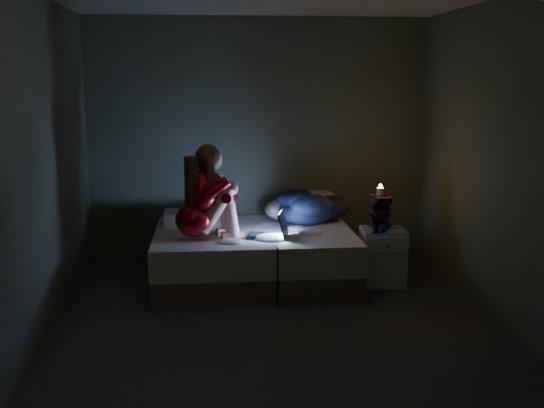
{
  "coord_description": "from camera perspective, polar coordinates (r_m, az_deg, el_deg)",
  "views": [
    {
      "loc": [
        -0.51,
        -4.89,
        1.97
      ],
      "look_at": [
        0.05,
        1.0,
        0.8
      ],
      "focal_mm": 42.15,
      "sensor_mm": 36.0,
      "label": 1
    }
  ],
  "objects": [
    {
      "name": "woman",
      "position": [
        5.79,
        -6.98,
        1.03
      ],
      "size": [
        0.61,
        0.47,
        0.87
      ],
      "primitive_type": null,
      "rotation": [
        0.0,
        0.0,
        0.24
      ],
      "color": "maroon",
      "rests_on": "bed"
    },
    {
      "name": "laptop",
      "position": [
        5.89,
        -0.48,
        -1.77
      ],
      "size": [
        0.41,
        0.34,
        0.25
      ],
      "primitive_type": null,
      "rotation": [
        0.0,
        0.0,
        -0.25
      ],
      "color": "black",
      "rests_on": "bed"
    },
    {
      "name": "floor",
      "position": [
        5.3,
        0.5,
        -10.76
      ],
      "size": [
        3.6,
        3.8,
        0.02
      ],
      "primitive_type": "cube",
      "color": "black",
      "rests_on": "ground"
    },
    {
      "name": "nightstand",
      "position": [
        6.28,
        9.85,
        -4.65
      ],
      "size": [
        0.43,
        0.39,
        0.55
      ],
      "primitive_type": "cube",
      "rotation": [
        0.0,
        0.0,
        -0.07
      ],
      "color": "silver",
      "rests_on": "ground"
    },
    {
      "name": "wall_front",
      "position": [
        3.09,
        4.21,
        -1.36
      ],
      "size": [
        3.6,
        0.02,
        2.6
      ],
      "primitive_type": "cube",
      "color": "#4E5647",
      "rests_on": "ground"
    },
    {
      "name": "wall_right",
      "position": [
        5.45,
        19.85,
        3.47
      ],
      "size": [
        0.02,
        3.8,
        2.6
      ],
      "primitive_type": "cube",
      "color": "#4E5647",
      "rests_on": "ground"
    },
    {
      "name": "candle",
      "position": [
        6.18,
        9.64,
        1.22
      ],
      "size": [
        0.07,
        0.07,
        0.08
      ],
      "primitive_type": "cylinder",
      "color": "beige",
      "rests_on": "book_stack"
    },
    {
      "name": "wall_left",
      "position": [
        5.1,
        -20.18,
        2.95
      ],
      "size": [
        0.02,
        3.8,
        2.6
      ],
      "primitive_type": "cube",
      "color": "#4E5647",
      "rests_on": "ground"
    },
    {
      "name": "pillow",
      "position": [
        6.47,
        -7.5,
        -1.22
      ],
      "size": [
        0.47,
        0.34,
        0.14
      ],
      "primitive_type": "cube",
      "color": "silver",
      "rests_on": "bed"
    },
    {
      "name": "blue_orb",
      "position": [
        6.05,
        9.95,
        -2.2
      ],
      "size": [
        0.08,
        0.08,
        0.08
      ],
      "primitive_type": "sphere",
      "color": "navy",
      "rests_on": "nightstand"
    },
    {
      "name": "bed",
      "position": [
        6.24,
        -1.62,
        -4.71
      ],
      "size": [
        1.9,
        1.42,
        0.52
      ],
      "primitive_type": null,
      "color": "#B5B1A8",
      "rests_on": "ground"
    },
    {
      "name": "book_stack",
      "position": [
        6.22,
        9.58,
        -0.65
      ],
      "size": [
        0.19,
        0.25,
        0.33
      ],
      "primitive_type": null,
      "color": "black",
      "rests_on": "nightstand"
    },
    {
      "name": "phone",
      "position": [
        6.08,
        9.44,
        -2.46
      ],
      "size": [
        0.12,
        0.16,
        0.01
      ],
      "primitive_type": "cube",
      "rotation": [
        0.0,
        0.0,
        -0.37
      ],
      "color": "black",
      "rests_on": "nightstand"
    },
    {
      "name": "clothes_pile",
      "position": [
        6.47,
        2.99,
        -0.08
      ],
      "size": [
        0.65,
        0.54,
        0.37
      ],
      "primitive_type": null,
      "rotation": [
        0.0,
        0.0,
        -0.08
      ],
      "color": "#141A4C",
      "rests_on": "bed"
    },
    {
      "name": "wall_back",
      "position": [
        6.85,
        -1.15,
        5.58
      ],
      "size": [
        3.6,
        0.02,
        2.6
      ],
      "primitive_type": "cube",
      "color": "#4E5647",
      "rests_on": "ground"
    }
  ]
}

